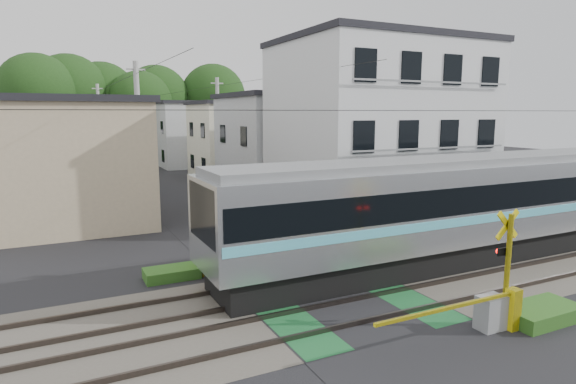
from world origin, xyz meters
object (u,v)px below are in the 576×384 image
crossing_signal_far (214,255)px  pedestrian (145,168)px  apartment_block (378,129)px  crossing_signal_near (495,303)px

crossing_signal_far → pedestrian: size_ratio=2.91×
crossing_signal_far → apartment_block: size_ratio=0.46×
crossing_signal_far → pedestrian: bearing=85.0°
crossing_signal_far → apartment_block: bearing=27.8°
apartment_block → pedestrian: (-8.73, 21.38, -3.84)m
crossing_signal_near → apartment_block: 14.95m
crossing_signal_near → apartment_block: bearing=65.8°
crossing_signal_near → apartment_block: (5.91, 13.15, 3.94)m
crossing_signal_far → apartment_block: apartment_block is taller
crossing_signal_far → pedestrian: (2.36, 27.22, 0.10)m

